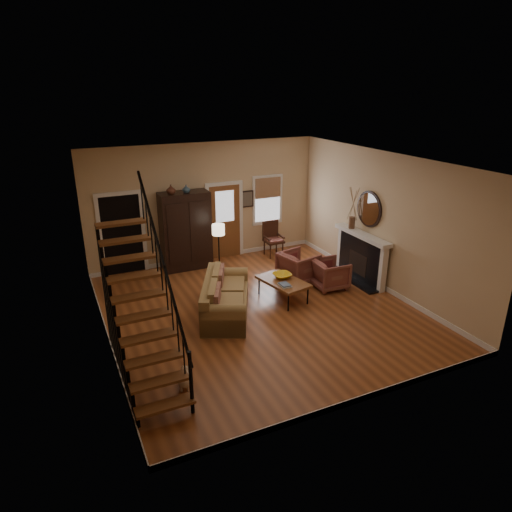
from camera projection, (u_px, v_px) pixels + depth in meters
name	position (u px, v px, depth m)	size (l,w,h in m)	color
room	(213.00, 227.00, 10.96)	(7.00, 7.33, 3.30)	#984F26
staircase	(140.00, 291.00, 7.40)	(0.94, 2.80, 3.20)	brown
fireplace	(362.00, 252.00, 11.56)	(0.33, 1.95, 2.30)	black
armoire	(186.00, 231.00, 12.19)	(1.30, 0.60, 2.10)	black
vase_a	(171.00, 190.00, 11.55)	(0.24, 0.24, 0.25)	#4C2619
vase_b	(186.00, 189.00, 11.71)	(0.20, 0.20, 0.21)	#334C60
sofa	(226.00, 297.00, 9.91)	(0.92, 2.13, 0.79)	#9C7A46
coffee_table	(283.00, 290.00, 10.64)	(0.72, 1.24, 0.48)	brown
bowl	(282.00, 276.00, 10.68)	(0.43, 0.43, 0.10)	yellow
books	(285.00, 285.00, 10.24)	(0.23, 0.31, 0.06)	beige
armchair_left	(330.00, 274.00, 11.19)	(0.77, 0.79, 0.72)	maroon
armchair_right	(298.00, 267.00, 11.53)	(0.84, 0.86, 0.78)	maroon
floor_lamp	(219.00, 251.00, 11.74)	(0.32, 0.32, 1.41)	black
side_chair	(274.00, 239.00, 13.22)	(0.54, 0.54, 1.02)	#3D2013
dog	(185.00, 380.00, 7.55)	(0.25, 0.42, 0.31)	beige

